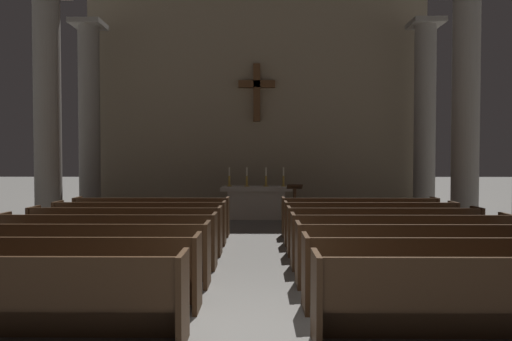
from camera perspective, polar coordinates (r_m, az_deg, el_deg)
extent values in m
cube|color=#422B19|center=(5.37, -29.66, -14.55)|extent=(3.60, 0.40, 0.05)
cube|color=#422B19|center=(5.59, -28.66, -16.31)|extent=(3.60, 0.04, 0.40)
cube|color=#422B19|center=(4.73, -9.40, -15.98)|extent=(0.06, 0.50, 0.95)
cube|color=#422B19|center=(6.27, -24.74, -12.15)|extent=(3.60, 0.40, 0.05)
cube|color=#422B19|center=(6.01, -25.70, -10.07)|extent=(3.60, 0.05, 0.50)
cube|color=#422B19|center=(6.49, -24.02, -13.74)|extent=(3.60, 0.04, 0.40)
cube|color=#422B19|center=(5.72, -7.55, -12.84)|extent=(0.06, 0.50, 0.95)
cube|color=#422B19|center=(7.21, -21.13, -10.31)|extent=(3.60, 0.40, 0.05)
cube|color=#422B19|center=(6.95, -21.85, -8.46)|extent=(3.60, 0.05, 0.50)
cube|color=#422B19|center=(7.42, -20.59, -11.74)|extent=(3.60, 0.04, 0.40)
cube|color=#422B19|center=(6.73, -6.29, -10.63)|extent=(0.06, 0.50, 0.95)
cube|color=#422B19|center=(8.17, -18.40, -8.88)|extent=(3.60, 0.40, 0.05)
cube|color=#422B19|center=(7.92, -18.95, -7.20)|extent=(3.60, 0.05, 0.50)
cube|color=#422B19|center=(8.38, -17.98, -10.17)|extent=(3.60, 0.04, 0.40)
cube|color=#422B19|center=(7.75, -5.37, -8.99)|extent=(0.06, 0.50, 0.95)
cube|color=#422B19|center=(8.90, -29.78, -7.82)|extent=(0.06, 0.50, 0.95)
cube|color=#422B19|center=(9.15, -16.26, -7.73)|extent=(3.60, 0.40, 0.05)
cube|color=#422B19|center=(8.90, -16.69, -6.21)|extent=(3.60, 0.05, 0.50)
cube|color=#422B19|center=(9.36, -15.93, -8.91)|extent=(3.60, 0.04, 0.40)
cube|color=#422B19|center=(8.78, -4.66, -7.74)|extent=(0.06, 0.50, 0.95)
cube|color=#422B19|center=(9.81, -26.67, -6.92)|extent=(0.06, 0.50, 0.95)
cube|color=#422B19|center=(10.15, -14.54, -6.80)|extent=(3.60, 0.40, 0.05)
cube|color=#422B19|center=(9.90, -14.89, -5.41)|extent=(3.60, 0.05, 0.50)
cube|color=#422B19|center=(10.36, -14.27, -7.89)|extent=(3.60, 0.04, 0.40)
cube|color=#422B19|center=(9.81, -4.11, -6.74)|extent=(0.06, 0.50, 0.95)
cube|color=#422B19|center=(10.74, -24.11, -6.15)|extent=(0.06, 0.50, 0.95)
cube|color=#422B19|center=(11.16, -13.14, -6.03)|extent=(3.60, 0.40, 0.05)
cube|color=#422B19|center=(10.90, -13.43, -4.75)|extent=(3.60, 0.05, 0.50)
cube|color=#422B19|center=(11.36, -12.92, -7.04)|extent=(3.60, 0.04, 0.40)
cube|color=#422B19|center=(10.85, -3.67, -5.94)|extent=(0.06, 0.50, 0.95)
cube|color=#422B19|center=(11.70, -21.97, -5.50)|extent=(0.06, 0.50, 0.95)
cube|color=#422B19|center=(5.28, 28.59, -14.84)|extent=(3.60, 0.40, 0.05)
cube|color=#422B19|center=(5.02, 29.88, -12.47)|extent=(3.60, 0.05, 0.50)
cube|color=#422B19|center=(5.50, 27.64, -16.61)|extent=(3.60, 0.04, 0.40)
cube|color=#422B19|center=(4.70, 7.75, -16.08)|extent=(0.06, 0.50, 0.95)
cube|color=#422B19|center=(6.19, 23.91, -12.33)|extent=(3.60, 0.40, 0.05)
cube|color=#422B19|center=(5.93, 24.82, -10.24)|extent=(3.60, 0.05, 0.50)
cube|color=#422B19|center=(6.40, 23.23, -13.93)|extent=(3.60, 0.04, 0.40)
cube|color=#422B19|center=(5.70, 6.38, -12.90)|extent=(0.06, 0.50, 0.95)
cube|color=#422B19|center=(7.14, 20.51, -10.43)|extent=(3.60, 0.40, 0.05)
cube|color=#422B19|center=(6.88, 21.18, -8.56)|extent=(3.60, 0.05, 0.50)
cube|color=#422B19|center=(7.35, 20.00, -11.87)|extent=(3.60, 0.04, 0.40)
cube|color=#422B19|center=(6.71, 5.45, -10.66)|extent=(0.06, 0.50, 0.95)
cube|color=#422B19|center=(8.11, 17.94, -8.95)|extent=(3.60, 0.40, 0.05)
cube|color=#422B19|center=(7.85, 18.46, -7.27)|extent=(3.60, 0.05, 0.50)
cube|color=#422B19|center=(8.32, 17.55, -10.26)|extent=(3.60, 0.04, 0.40)
cube|color=#422B19|center=(7.74, 4.77, -9.02)|extent=(0.06, 0.50, 0.95)
cube|color=#422B19|center=(8.80, 29.55, -7.92)|extent=(0.06, 0.50, 0.95)
cube|color=#422B19|center=(9.10, 15.94, -7.78)|extent=(3.60, 0.40, 0.05)
cube|color=#422B19|center=(8.84, 16.35, -6.26)|extent=(3.60, 0.05, 0.50)
cube|color=#422B19|center=(9.31, 15.63, -8.98)|extent=(3.60, 0.04, 0.40)
cube|color=#422B19|center=(8.76, 4.25, -7.75)|extent=(0.06, 0.50, 0.95)
cube|color=#422B19|center=(9.72, 26.53, -6.99)|extent=(0.06, 0.50, 0.95)
cube|color=#422B19|center=(10.10, 14.35, -6.84)|extent=(3.60, 0.40, 0.05)
cube|color=#422B19|center=(9.85, 14.67, -5.44)|extent=(3.60, 0.05, 0.50)
cube|color=#422B19|center=(10.31, 14.10, -7.93)|extent=(3.60, 0.04, 0.40)
cube|color=#422B19|center=(9.80, 3.84, -6.76)|extent=(0.06, 0.50, 0.95)
cube|color=#422B19|center=(10.66, 24.04, -6.21)|extent=(0.06, 0.50, 0.95)
cube|color=#422B19|center=(11.11, 13.05, -6.06)|extent=(3.60, 0.40, 0.05)
cube|color=#422B19|center=(10.86, 13.31, -4.78)|extent=(3.60, 0.05, 0.50)
cube|color=#422B19|center=(11.31, 12.84, -7.07)|extent=(3.60, 0.04, 0.40)
cube|color=#422B19|center=(10.83, 3.52, -5.95)|extent=(0.06, 0.50, 0.95)
cube|color=#422B19|center=(11.62, 21.97, -5.55)|extent=(0.06, 0.50, 0.95)
cube|color=gray|center=(13.01, -25.05, -6.49)|extent=(0.95, 0.95, 0.20)
cylinder|color=gray|center=(12.93, -25.21, 6.72)|extent=(0.68, 0.68, 6.17)
cube|color=gray|center=(12.92, 25.17, -6.55)|extent=(0.95, 0.95, 0.20)
cylinder|color=gray|center=(12.85, 25.33, 6.76)|extent=(0.68, 0.68, 6.17)
cube|color=gray|center=(15.61, -20.51, -5.11)|extent=(0.95, 0.95, 0.20)
cylinder|color=gray|center=(15.55, -20.62, 5.89)|extent=(0.68, 0.68, 6.17)
cube|color=gray|center=(16.11, -20.73, 17.19)|extent=(1.01, 1.01, 0.16)
cube|color=gray|center=(15.54, 20.74, -5.14)|extent=(0.95, 0.95, 0.20)
cylinder|color=gray|center=(15.48, 20.85, 5.91)|extent=(0.68, 0.68, 6.17)
cube|color=gray|center=(16.04, 20.97, 17.26)|extent=(1.01, 1.01, 0.16)
cube|color=#BCB7AD|center=(13.95, 0.05, -4.39)|extent=(1.76, 0.72, 0.88)
cube|color=#BCB7AD|center=(13.91, 0.05, -2.34)|extent=(2.20, 0.90, 0.12)
cube|color=silver|center=(13.90, 0.05, -2.08)|extent=(2.09, 0.86, 0.01)
cylinder|color=#B79338|center=(13.93, -3.45, -2.00)|extent=(0.16, 0.16, 0.02)
cylinder|color=#B79338|center=(13.92, -3.45, -1.37)|extent=(0.07, 0.07, 0.33)
cylinder|color=silver|center=(13.91, -3.45, -0.14)|extent=(0.04, 0.04, 0.27)
cylinder|color=#B79338|center=(13.91, -1.19, -2.00)|extent=(0.16, 0.16, 0.02)
cylinder|color=#B79338|center=(13.90, -1.19, -1.37)|extent=(0.07, 0.07, 0.33)
cylinder|color=silver|center=(13.89, -1.19, -0.14)|extent=(0.04, 0.04, 0.27)
cylinder|color=#B79338|center=(13.90, 1.29, -2.01)|extent=(0.16, 0.16, 0.02)
cylinder|color=#B79338|center=(13.89, 1.29, -1.38)|extent=(0.07, 0.07, 0.33)
cylinder|color=silver|center=(13.88, 1.29, -0.14)|extent=(0.04, 0.04, 0.27)
cylinder|color=#B79338|center=(13.92, 3.55, -2.00)|extent=(0.16, 0.16, 0.02)
cylinder|color=#B79338|center=(13.91, 3.55, -1.37)|extent=(0.07, 0.07, 0.33)
cylinder|color=silver|center=(13.90, 3.55, -0.14)|extent=(0.04, 0.04, 0.27)
cube|color=gray|center=(16.02, 0.10, 8.48)|extent=(12.01, 0.25, 7.63)
cube|color=brown|center=(15.83, 0.10, 9.95)|extent=(0.24, 0.24, 2.01)
cube|color=brown|center=(15.87, 0.10, 11.03)|extent=(1.29, 0.24, 0.24)
cylinder|color=#422B19|center=(12.85, 4.98, -6.80)|extent=(0.36, 0.36, 0.04)
cylinder|color=#422B19|center=(12.79, 4.98, -4.56)|extent=(0.10, 0.10, 1.05)
cube|color=#422B19|center=(12.74, 4.99, -2.08)|extent=(0.44, 0.31, 0.15)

